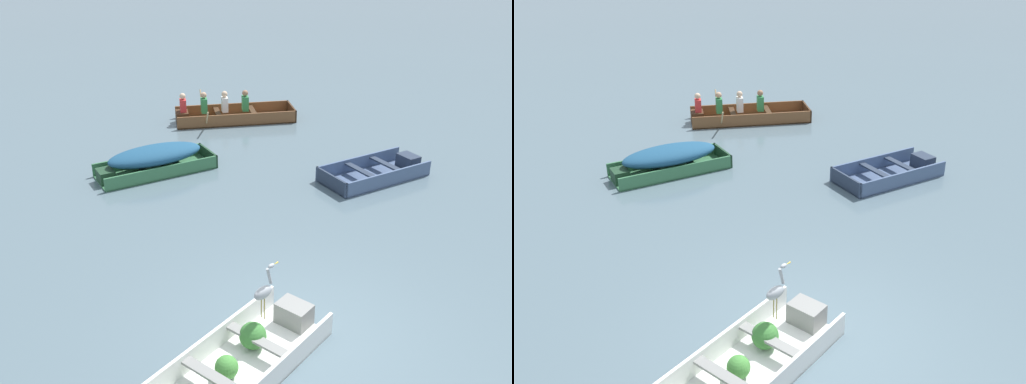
# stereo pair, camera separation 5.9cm
# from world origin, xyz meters

# --- Properties ---
(ground_plane) EXTENTS (80.00, 80.00, 0.00)m
(ground_plane) POSITION_xyz_m (0.00, 0.00, 0.00)
(ground_plane) COLOR slate
(dinghy_white_foreground) EXTENTS (2.60, 3.13, 0.43)m
(dinghy_white_foreground) POSITION_xyz_m (-0.90, -0.66, 0.15)
(dinghy_white_foreground) COLOR white
(dinghy_white_foreground) RESTS_ON ground
(skiff_slate_blue_near_moored) EXTENTS (2.73, 2.40, 0.36)m
(skiff_slate_blue_near_moored) POSITION_xyz_m (1.64, 6.00, 0.13)
(skiff_slate_blue_near_moored) COLOR #475B7F
(skiff_slate_blue_near_moored) RESTS_ON ground
(skiff_green_mid_moored) EXTENTS (2.91, 2.45, 0.66)m
(skiff_green_mid_moored) POSITION_xyz_m (-3.69, 5.81, 0.37)
(skiff_green_mid_moored) COLOR #387047
(skiff_green_mid_moored) RESTS_ON ground
(rowboat_wooden_brown_with_crew) EXTENTS (3.74, 2.42, 0.93)m
(rowboat_wooden_brown_with_crew) POSITION_xyz_m (-2.48, 9.84, 0.23)
(rowboat_wooden_brown_with_crew) COLOR brown
(rowboat_wooden_brown_with_crew) RESTS_ON ground
(heron_on_dinghy) EXTENTS (0.36, 0.39, 0.84)m
(heron_on_dinghy) POSITION_xyz_m (-0.64, -0.08, 0.90)
(heron_on_dinghy) COLOR olive
(heron_on_dinghy) RESTS_ON dinghy_white_foreground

